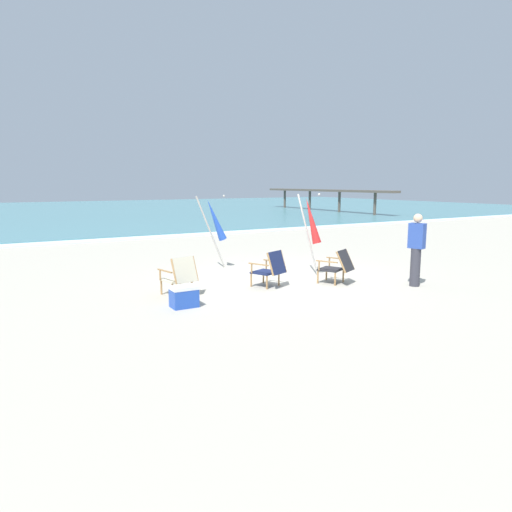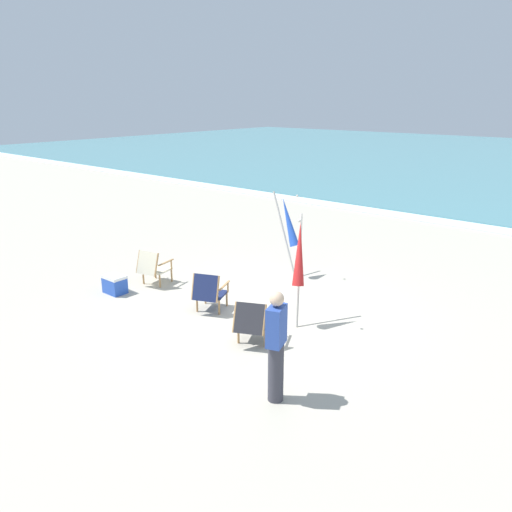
{
  "view_description": "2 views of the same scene",
  "coord_description": "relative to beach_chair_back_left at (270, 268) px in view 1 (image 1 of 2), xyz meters",
  "views": [
    {
      "loc": [
        -6.16,
        -9.18,
        2.3
      ],
      "look_at": [
        -0.7,
        0.2,
        0.56
      ],
      "focal_mm": 32.0,
      "sensor_mm": 36.0,
      "label": 1
    },
    {
      "loc": [
        5.68,
        -7.13,
        4.06
      ],
      "look_at": [
        -0.87,
        0.71,
        0.81
      ],
      "focal_mm": 35.0,
      "sensor_mm": 36.0,
      "label": 2
    }
  ],
  "objects": [
    {
      "name": "surf_band",
      "position": [
        0.87,
        10.45,
        -0.4
      ],
      "size": [
        80.0,
        1.1,
        0.06
      ],
      "primitive_type": "cube",
      "color": "white",
      "rests_on": "ground"
    },
    {
      "name": "beach_chair_mid_center",
      "position": [
        -2.03,
        0.25,
        -0.0
      ],
      "size": [
        0.7,
        0.78,
        0.82
      ],
      "color": "beige",
      "rests_on": "ground"
    },
    {
      "name": "ground_plane",
      "position": [
        0.87,
        0.74,
        -0.43
      ],
      "size": [
        80.0,
        80.0,
        0.0
      ],
      "primitive_type": "plane",
      "color": "#B7AF9E"
    },
    {
      "name": "pier_distant",
      "position": [
        17.78,
        20.42,
        1.19
      ],
      "size": [
        0.9,
        14.95,
        1.8
      ],
      "color": "brown",
      "rests_on": "ground"
    },
    {
      "name": "beach_chair_back_left",
      "position": [
        0.0,
        0.0,
        0.0
      ],
      "size": [
        0.79,
        0.84,
        0.82
      ],
      "color": "#19234C",
      "rests_on": "ground"
    },
    {
      "name": "umbrella_furled_red",
      "position": [
        1.64,
        0.7,
        0.91
      ],
      "size": [
        0.46,
        0.63,
        2.06
      ],
      "color": "#B7B2A8",
      "rests_on": "ground"
    },
    {
      "name": "sea",
      "position": [
        0.87,
        30.75,
        -0.38
      ],
      "size": [
        80.0,
        40.0,
        0.1
      ],
      "primitive_type": "cube",
      "color": "teal",
      "rests_on": "ground"
    },
    {
      "name": "beach_chair_far_center",
      "position": [
        1.52,
        -0.48,
        -0.01
      ],
      "size": [
        0.84,
        0.91,
        0.79
      ],
      "color": "#28282D",
      "rests_on": "ground"
    },
    {
      "name": "person_near_chairs",
      "position": [
        2.86,
        -1.56,
        0.41
      ],
      "size": [
        0.3,
        0.39,
        1.63
      ],
      "color": "#383842",
      "rests_on": "ground"
    },
    {
      "name": "umbrella_furled_blue",
      "position": [
        -0.08,
        2.7,
        0.87
      ],
      "size": [
        0.86,
        0.31,
        1.99
      ],
      "color": "#B7B2A8",
      "rests_on": "ground"
    },
    {
      "name": "cooler_box",
      "position": [
        -2.28,
        -0.61,
        -0.23
      ],
      "size": [
        0.49,
        0.35,
        0.4
      ],
      "color": "blue",
      "rests_on": "ground"
    }
  ]
}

